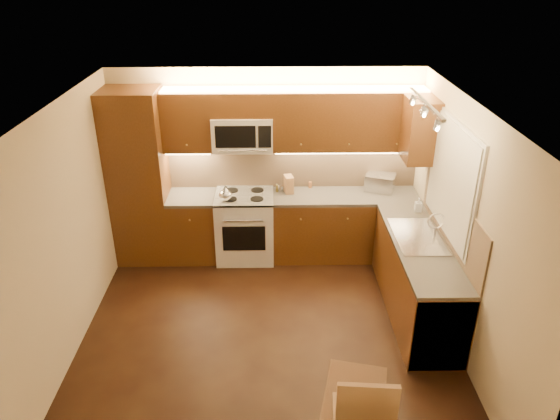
{
  "coord_description": "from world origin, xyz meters",
  "views": [
    {
      "loc": [
        0.06,
        -4.54,
        3.76
      ],
      "look_at": [
        0.15,
        0.55,
        1.25
      ],
      "focal_mm": 33.53,
      "sensor_mm": 36.0,
      "label": 1
    }
  ],
  "objects_px": {
    "sink": "(419,231)",
    "toaster_oven": "(380,183)",
    "microwave": "(243,133)",
    "knife_block": "(289,184)",
    "kettle": "(225,193)",
    "dining_chair": "(362,414)",
    "stove": "(245,226)",
    "soap_bottle": "(418,205)"
  },
  "relations": [
    {
      "from": "sink",
      "to": "toaster_oven",
      "type": "bearing_deg",
      "value": 98.58
    },
    {
      "from": "microwave",
      "to": "knife_block",
      "type": "height_order",
      "value": "microwave"
    },
    {
      "from": "kettle",
      "to": "dining_chair",
      "type": "relative_size",
      "value": 0.2
    },
    {
      "from": "sink",
      "to": "toaster_oven",
      "type": "relative_size",
      "value": 2.31
    },
    {
      "from": "stove",
      "to": "knife_block",
      "type": "bearing_deg",
      "value": 11.6
    },
    {
      "from": "stove",
      "to": "soap_bottle",
      "type": "distance_m",
      "value": 2.27
    },
    {
      "from": "microwave",
      "to": "kettle",
      "type": "distance_m",
      "value": 0.8
    },
    {
      "from": "sink",
      "to": "soap_bottle",
      "type": "distance_m",
      "value": 0.67
    },
    {
      "from": "soap_bottle",
      "to": "dining_chair",
      "type": "relative_size",
      "value": 0.17
    },
    {
      "from": "sink",
      "to": "dining_chair",
      "type": "bearing_deg",
      "value": -113.81
    },
    {
      "from": "knife_block",
      "to": "dining_chair",
      "type": "bearing_deg",
      "value": -93.57
    },
    {
      "from": "stove",
      "to": "microwave",
      "type": "height_order",
      "value": "microwave"
    },
    {
      "from": "knife_block",
      "to": "sink",
      "type": "bearing_deg",
      "value": -52.89
    },
    {
      "from": "kettle",
      "to": "toaster_oven",
      "type": "distance_m",
      "value": 2.06
    },
    {
      "from": "soap_bottle",
      "to": "sink",
      "type": "bearing_deg",
      "value": -100.77
    },
    {
      "from": "stove",
      "to": "toaster_oven",
      "type": "bearing_deg",
      "value": 5.22
    },
    {
      "from": "sink",
      "to": "soap_bottle",
      "type": "relative_size",
      "value": 4.93
    },
    {
      "from": "toaster_oven",
      "to": "knife_block",
      "type": "distance_m",
      "value": 1.22
    },
    {
      "from": "kettle",
      "to": "dining_chair",
      "type": "bearing_deg",
      "value": -54.02
    },
    {
      "from": "microwave",
      "to": "dining_chair",
      "type": "bearing_deg",
      "value": -72.69
    },
    {
      "from": "sink",
      "to": "soap_bottle",
      "type": "xyz_separation_m",
      "value": [
        0.16,
        0.65,
        0.01
      ]
    },
    {
      "from": "soap_bottle",
      "to": "dining_chair",
      "type": "height_order",
      "value": "soap_bottle"
    },
    {
      "from": "stove",
      "to": "soap_bottle",
      "type": "height_order",
      "value": "soap_bottle"
    },
    {
      "from": "microwave",
      "to": "toaster_oven",
      "type": "height_order",
      "value": "microwave"
    },
    {
      "from": "knife_block",
      "to": "soap_bottle",
      "type": "height_order",
      "value": "knife_block"
    },
    {
      "from": "kettle",
      "to": "toaster_oven",
      "type": "bearing_deg",
      "value": 22.7
    },
    {
      "from": "sink",
      "to": "dining_chair",
      "type": "relative_size",
      "value": 0.85
    },
    {
      "from": "soap_bottle",
      "to": "toaster_oven",
      "type": "bearing_deg",
      "value": 122.02
    },
    {
      "from": "toaster_oven",
      "to": "kettle",
      "type": "bearing_deg",
      "value": -149.3
    },
    {
      "from": "stove",
      "to": "toaster_oven",
      "type": "relative_size",
      "value": 2.47
    },
    {
      "from": "toaster_oven",
      "to": "microwave",
      "type": "bearing_deg",
      "value": -157.67
    },
    {
      "from": "sink",
      "to": "kettle",
      "type": "distance_m",
      "value": 2.43
    },
    {
      "from": "sink",
      "to": "kettle",
      "type": "bearing_deg",
      "value": 156.78
    },
    {
      "from": "dining_chair",
      "to": "soap_bottle",
      "type": "bearing_deg",
      "value": 73.02
    },
    {
      "from": "sink",
      "to": "stove",
      "type": "bearing_deg",
      "value": 150.64
    },
    {
      "from": "knife_block",
      "to": "kettle",
      "type": "bearing_deg",
      "value": -171.95
    },
    {
      "from": "dining_chair",
      "to": "stove",
      "type": "bearing_deg",
      "value": 112.58
    },
    {
      "from": "stove",
      "to": "knife_block",
      "type": "relative_size",
      "value": 3.97
    },
    {
      "from": "sink",
      "to": "toaster_oven",
      "type": "distance_m",
      "value": 1.3
    },
    {
      "from": "microwave",
      "to": "toaster_oven",
      "type": "xyz_separation_m",
      "value": [
        1.81,
        0.03,
        -0.71
      ]
    },
    {
      "from": "stove",
      "to": "toaster_oven",
      "type": "distance_m",
      "value": 1.9
    },
    {
      "from": "microwave",
      "to": "soap_bottle",
      "type": "xyz_separation_m",
      "value": [
        2.16,
        -0.61,
        -0.73
      ]
    }
  ]
}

